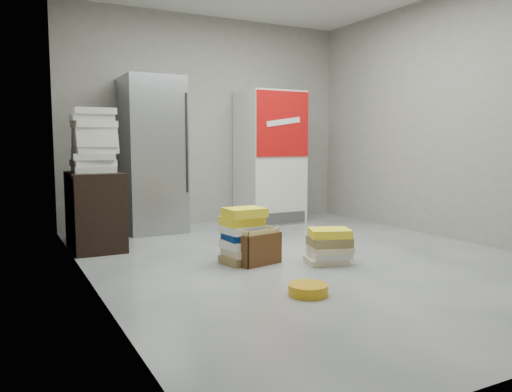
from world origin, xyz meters
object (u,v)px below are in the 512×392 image
object	(u,v)px
coke_cooler	(270,157)
wood_shelf	(95,211)
cardboard_box	(251,248)
steel_fridge	(153,155)
phonebook_stack_main	(243,235)

from	to	relation	value
coke_cooler	wood_shelf	world-z (taller)	coke_cooler
wood_shelf	cardboard_box	size ratio (longest dim) A/B	1.65
steel_fridge	wood_shelf	bearing A→B (deg)	-138.69
steel_fridge	phonebook_stack_main	size ratio (longest dim) A/B	3.70
wood_shelf	phonebook_stack_main	world-z (taller)	wood_shelf
phonebook_stack_main	cardboard_box	size ratio (longest dim) A/B	1.06
steel_fridge	wood_shelf	distance (m)	1.23
cardboard_box	phonebook_stack_main	bearing A→B (deg)	163.22
steel_fridge	coke_cooler	world-z (taller)	steel_fridge
steel_fridge	coke_cooler	distance (m)	1.65
wood_shelf	cardboard_box	bearing A→B (deg)	-47.57
coke_cooler	cardboard_box	world-z (taller)	coke_cooler
coke_cooler	cardboard_box	bearing A→B (deg)	-123.16
coke_cooler	cardboard_box	xyz separation A→B (m)	(-1.31, -2.00, -0.77)
wood_shelf	phonebook_stack_main	distance (m)	1.69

